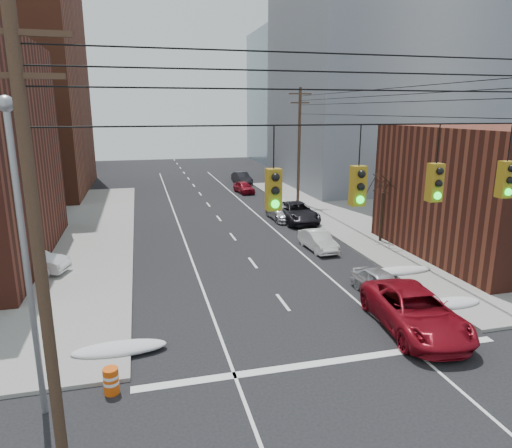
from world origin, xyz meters
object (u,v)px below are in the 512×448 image
red_pickup (415,311)px  parked_car_d (281,212)px  lot_car_a (29,261)px  lot_car_b (17,223)px  parked_car_e (244,187)px  parked_car_f (242,178)px  parked_car_c (297,212)px  parked_car_b (318,241)px  parked_car_a (381,284)px  construction_barrel (111,381)px

red_pickup → parked_car_d: bearing=94.4°
lot_car_a → lot_car_b: 10.50m
lot_car_a → parked_car_e: bearing=-19.6°
parked_car_f → lot_car_a: bearing=-128.6°
parked_car_c → lot_car_a: parked_car_c is taller
parked_car_e → parked_car_b: bearing=-97.5°
red_pickup → parked_car_b: bearing=94.4°
parked_car_c → parked_car_f: bearing=91.0°
lot_car_b → parked_car_e: bearing=-57.2°
parked_car_a → parked_car_e: size_ratio=0.99×
parked_car_b → parked_car_f: bearing=84.8°
parked_car_a → lot_car_b: (-20.32, 17.45, 0.15)m
parked_car_c → parked_car_e: size_ratio=1.50×
parked_car_a → lot_car_b: size_ratio=0.81×
red_pickup → construction_barrel: (-12.04, -1.50, -0.39)m
red_pickup → parked_car_c: red_pickup is taller
red_pickup → parked_car_b: 11.52m
parked_car_c → lot_car_b: 21.50m
parked_car_b → parked_car_c: (1.23, 7.73, 0.15)m
construction_barrel → parked_car_b: bearing=46.5°
parked_car_f → lot_car_b: lot_car_b is taller
construction_barrel → lot_car_b: bearing=109.1°
parked_car_c → lot_car_b: size_ratio=1.23×
lot_car_b → parked_car_a: bearing=-129.4°
parked_car_d → parked_car_f: (0.94, 19.54, 0.05)m
red_pickup → lot_car_a: 20.18m
red_pickup → lot_car_a: bearing=153.2°
lot_car_b → construction_barrel: bearing=-159.6°
parked_car_c → construction_barrel: 24.81m
parked_car_c → parked_car_e: parked_car_c is taller
parked_car_c → construction_barrel: (-13.60, -20.74, -0.33)m
lot_car_a → construction_barrel: 13.39m
parked_car_d → parked_car_e: (-0.26, 13.06, -0.02)m
parked_car_b → parked_car_c: 7.83m
parked_car_f → red_pickup: bearing=-98.3°
red_pickup → parked_car_f: 39.95m
lot_car_b → lot_car_a: bearing=-162.7°
parked_car_a → parked_car_c: (1.10, 15.66, 0.15)m
parked_car_a → lot_car_a: size_ratio=0.91×
parked_car_c → parked_car_f: parked_car_c is taller
parked_car_d → construction_barrel: bearing=-121.0°
parked_car_f → lot_car_a: 34.37m
parked_car_c → lot_car_b: (-21.43, 1.79, 0.01)m
parked_car_d → lot_car_b: bearing=177.2°
red_pickup → lot_car_b: size_ratio=1.31×
red_pickup → lot_car_b: 28.93m
parked_car_c → lot_car_a: 20.29m
red_pickup → parked_car_a: 3.62m
red_pickup → parked_car_d: (0.59, 20.38, -0.18)m
red_pickup → parked_car_f: bearing=93.9°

